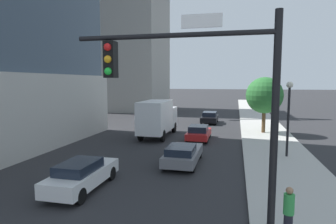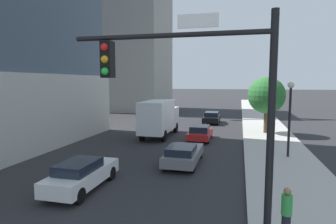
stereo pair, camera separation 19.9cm
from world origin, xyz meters
name	(u,v)px [view 2 (the right image)]	position (x,y,z in m)	size (l,w,h in m)	color
sidewalk	(275,148)	(7.97, 20.00, 0.07)	(4.74, 120.00, 0.15)	#B2AFA8
construction_building	(126,36)	(-15.62, 47.00, 13.66)	(16.63, 14.86, 33.54)	#9E9B93
traffic_light_pole	(200,95)	(4.14, 4.37, 4.91)	(5.64, 0.48, 6.92)	black
street_lamp	(290,107)	(8.49, 17.15, 3.56)	(0.44, 0.44, 5.12)	black
street_tree	(267,95)	(7.77, 26.47, 3.89)	(3.63, 3.63, 5.58)	brown
car_red	(200,133)	(1.81, 21.90, 0.68)	(1.88, 4.19, 1.35)	red
car_gray	(183,154)	(1.81, 14.03, 0.68)	(1.94, 4.71, 1.33)	slate
car_white	(82,174)	(-2.20, 8.69, 0.76)	(1.78, 4.61, 1.47)	silver
car_black	(212,117)	(1.81, 32.70, 0.74)	(1.94, 4.54, 1.44)	black
box_truck	(159,117)	(-2.20, 22.42, 1.91)	(2.32, 6.86, 3.48)	silver
pedestrian_green_shirt	(286,214)	(6.75, 6.04, 1.06)	(0.34, 0.34, 1.77)	black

